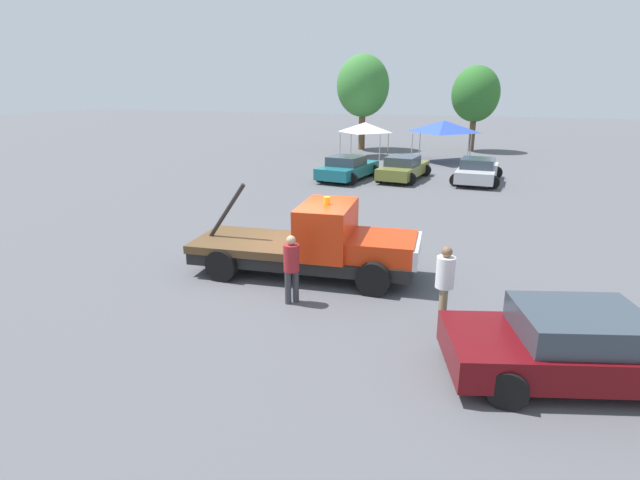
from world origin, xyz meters
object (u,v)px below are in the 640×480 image
object	(u,v)px
parked_car_teal	(348,168)
parked_car_olive	(403,168)
canopy_tent_blue	(444,126)
tow_truck	(316,244)
canopy_tent_white	(365,127)
foreground_car	(588,346)
tree_left	(476,94)
person_near_truck	(445,280)
person_at_hood	(291,265)
parked_car_silver	(477,171)
tree_center	(363,86)

from	to	relation	value
parked_car_teal	parked_car_olive	xyz separation A→B (m)	(2.97, 0.99, -0.00)
canopy_tent_blue	tow_truck	bearing A→B (deg)	-92.48
canopy_tent_white	tow_truck	bearing A→B (deg)	-78.95
foreground_car	canopy_tent_white	world-z (taller)	canopy_tent_white
parked_car_teal	tree_left	xyz separation A→B (m)	(5.92, 15.47, 3.78)
tow_truck	parked_car_olive	xyz separation A→B (m)	(-0.32, 15.59, -0.25)
person_near_truck	parked_car_teal	distance (m)	17.92
person_at_hood	parked_car_silver	world-z (taller)	person_at_hood
canopy_tent_white	canopy_tent_blue	distance (m)	5.76
person_at_hood	parked_car_olive	bearing A→B (deg)	131.22
tree_left	tree_center	xyz separation A→B (m)	(-8.67, -1.72, 0.60)
tow_truck	parked_car_teal	world-z (taller)	tow_truck
person_near_truck	canopy_tent_white	xyz separation A→B (m)	(-8.34, 25.95, 1.10)
foreground_car	tree_center	world-z (taller)	tree_center
parked_car_olive	parked_car_teal	bearing A→B (deg)	115.43
parked_car_teal	parked_car_olive	world-z (taller)	same
parked_car_silver	tree_left	size ratio (longest dim) A/B	0.73
foreground_car	canopy_tent_white	distance (m)	29.50
tree_center	parked_car_olive	bearing A→B (deg)	-65.87
parked_car_silver	tow_truck	bearing A→B (deg)	169.80
parked_car_silver	tree_center	size ratio (longest dim) A/B	0.64
parked_car_teal	canopy_tent_blue	bearing A→B (deg)	-17.57
canopy_tent_blue	parked_car_silver	bearing A→B (deg)	-69.71
canopy_tent_blue	tree_center	world-z (taller)	tree_center
canopy_tent_white	tree_left	xyz separation A→B (m)	(7.32, 6.05, 2.28)
foreground_car	person_near_truck	bearing A→B (deg)	136.23
parked_car_teal	parked_car_silver	size ratio (longest dim) A/B	1.00
tree_left	parked_car_teal	bearing A→B (deg)	-110.93
parked_car_olive	tree_left	bearing A→B (deg)	-4.44
parked_car_olive	canopy_tent_blue	xyz separation A→B (m)	(1.33, 7.62, 1.78)
parked_car_teal	parked_car_silver	distance (m)	7.10
tree_left	tree_center	size ratio (longest dim) A/B	0.88
tow_truck	person_near_truck	world-z (taller)	tow_truck
parked_car_silver	canopy_tent_blue	world-z (taller)	canopy_tent_blue
person_at_hood	parked_car_silver	distance (m)	18.34
person_at_hood	parked_car_silver	bearing A→B (deg)	118.65
foreground_car	parked_car_teal	bearing A→B (deg)	101.90
tow_truck	tree_center	distance (m)	29.29
foreground_car	canopy_tent_white	size ratio (longest dim) A/B	1.81
person_near_truck	tree_left	size ratio (longest dim) A/B	0.27
tow_truck	canopy_tent_blue	size ratio (longest dim) A/B	1.75
foreground_car	parked_car_silver	size ratio (longest dim) A/B	1.13
person_near_truck	person_at_hood	world-z (taller)	person_near_truck
person_near_truck	person_at_hood	size ratio (longest dim) A/B	1.06
canopy_tent_blue	canopy_tent_white	bearing A→B (deg)	171.80
foreground_car	canopy_tent_blue	bearing A→B (deg)	85.00
parked_car_teal	tree_left	distance (m)	16.99
person_near_truck	parked_car_silver	size ratio (longest dim) A/B	0.38
foreground_car	person_at_hood	xyz separation A→B (m)	(-6.25, 1.35, 0.34)
tree_center	person_near_truck	bearing A→B (deg)	-72.25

